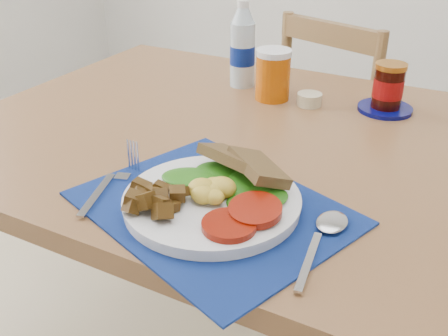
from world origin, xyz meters
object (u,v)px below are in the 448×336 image
chair_far (341,116)px  jam_on_saucer (388,90)px  breakfast_plate (208,197)px  juice_glass (273,76)px  water_bottle (242,49)px

chair_far → jam_on_saucer: bearing=133.7°
breakfast_plate → jam_on_saucer: 0.56m
jam_on_saucer → chair_far: bearing=116.0°
breakfast_plate → jam_on_saucer: bearing=98.9°
chair_far → breakfast_plate: 1.01m
juice_glass → water_bottle: bearing=154.0°
water_bottle → jam_on_saucer: water_bottle is taller
water_bottle → juice_glass: size_ratio=1.89×
chair_far → juice_glass: size_ratio=9.33×
breakfast_plate → water_bottle: bearing=135.5°
chair_far → breakfast_plate: bearing=111.4°
breakfast_plate → water_bottle: water_bottle is taller
juice_glass → chair_far: bearing=84.8°
breakfast_plate → juice_glass: 0.51m
jam_on_saucer → breakfast_plate: bearing=-105.3°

